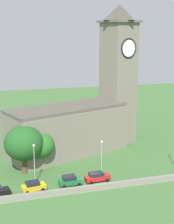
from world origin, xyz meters
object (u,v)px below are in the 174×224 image
church (85,111)px  tree_churchyard (40,146)px  car_yellow (33,186)px  streetlamp_central (102,152)px  car_red (97,177)px  streetlamp_west_mid (34,158)px  car_green (70,181)px  tree_riverside_east (24,143)px

church → tree_churchyard: (-12.15, -9.48, -4.40)m
car_yellow → streetlamp_central: size_ratio=0.61×
car_red → streetlamp_west_mid: streetlamp_west_mid is taller
streetlamp_west_mid → streetlamp_central: (12.83, 0.52, -0.36)m
church → streetlamp_central: 17.21m
streetlamp_central → car_green: bearing=-159.1°
car_red → streetlamp_central: bearing=54.0°
car_green → streetlamp_central: 8.25m
car_green → streetlamp_central: size_ratio=0.59×
church → streetlamp_central: (-1.60, -16.52, -4.55)m
streetlamp_west_mid → streetlamp_central: streetlamp_west_mid is taller
church → car_green: bearing=-113.9°
tree_churchyard → tree_riverside_east: bearing=-158.0°
car_red → streetlamp_west_mid: size_ratio=0.62×
car_yellow → streetlamp_central: (13.47, 2.97, 3.77)m
church → streetlamp_west_mid: size_ratio=4.39×
streetlamp_west_mid → tree_riverside_east: size_ratio=0.81×
car_red → church: bearing=80.2°
streetlamp_central → tree_churchyard: tree_churchyard is taller
car_yellow → car_green: car_green is taller
car_green → car_red: car_green is taller
church → streetlamp_central: bearing=-95.5°
car_green → tree_churchyard: (-3.67, 9.67, 3.88)m
church → tree_churchyard: church is taller
streetlamp_central → tree_churchyard: (-10.54, 7.04, 0.15)m
church → tree_riverside_east: size_ratio=3.56×
car_yellow → tree_churchyard: 11.14m
church → car_yellow: (-15.07, -19.49, -8.32)m
streetlamp_west_mid → streetlamp_central: 12.84m
streetlamp_west_mid → car_red: bearing=-8.9°
car_yellow → car_red: (11.82, 0.70, -0.02)m
tree_churchyard → tree_riverside_east: 3.80m
car_red → tree_riverside_east: (-12.24, 7.96, 5.14)m
tree_churchyard → tree_riverside_east: size_ratio=0.79×
car_green → streetlamp_west_mid: (-5.95, 2.10, 4.09)m
church → car_yellow: bearing=-127.7°
church → car_green: 22.52m
streetlamp_central → tree_churchyard: size_ratio=0.94×
car_red → tree_riverside_east: bearing=147.0°
car_yellow → tree_churchyard: bearing=73.7°
car_red → streetlamp_central: streetlamp_central is taller
church → tree_churchyard: 16.03m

